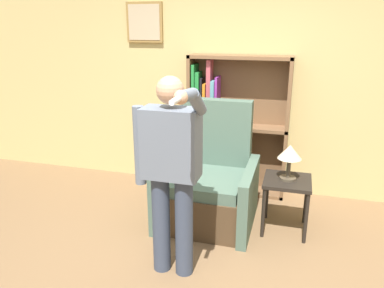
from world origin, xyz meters
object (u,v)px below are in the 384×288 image
at_px(bookcase, 225,129).
at_px(person_standing, 171,166).
at_px(armchair, 209,186).
at_px(table_lamp, 290,154).
at_px(side_table, 287,188).

bearing_deg(bookcase, person_standing, -92.69).
bearing_deg(armchair, table_lamp, -1.62).
height_order(side_table, table_lamp, table_lamp).
height_order(bookcase, side_table, bookcase).
bearing_deg(side_table, person_standing, -132.67).
xyz_separation_m(bookcase, side_table, (0.81, -0.83, -0.34)).
relative_size(person_standing, side_table, 2.99).
bearing_deg(person_standing, side_table, 47.33).
distance_m(bookcase, table_lamp, 1.16).
xyz_separation_m(bookcase, table_lamp, (0.81, -0.83, 0.02)).
bearing_deg(table_lamp, bookcase, 134.32).
distance_m(bookcase, armchair, 0.91).
height_order(person_standing, side_table, person_standing).
distance_m(bookcase, person_standing, 1.81).
relative_size(bookcase, armchair, 1.34).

